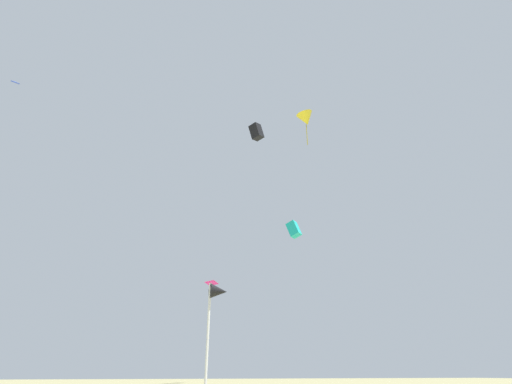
{
  "coord_description": "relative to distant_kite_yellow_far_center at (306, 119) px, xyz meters",
  "views": [
    {
      "loc": [
        -1.2,
        -0.05,
        0.62
      ],
      "look_at": [
        -0.22,
        2.82,
        2.02
      ],
      "focal_mm": 27.54,
      "sensor_mm": 36.0,
      "label": 1
    }
  ],
  "objects": [
    {
      "name": "distant_kite_teal_high_right",
      "position": [
        -0.97,
        0.89,
        -8.47
      ],
      "size": [
        1.09,
        1.08,
        1.15
      ],
      "color": "#19B2AD"
    },
    {
      "name": "distant_kite_blue_low_right",
      "position": [
        -21.28,
        7.2,
        3.45
      ],
      "size": [
        0.82,
        0.75,
        0.45
      ],
      "color": "blue"
    },
    {
      "name": "distant_kite_black_overhead_distant",
      "position": [
        -2.4,
        4.35,
        1.1
      ],
      "size": [
        1.38,
        1.09,
        1.49
      ],
      "color": "black"
    },
    {
      "name": "marker_flag",
      "position": [
        -9.85,
        -15.39,
        -16.12
      ],
      "size": [
        0.3,
        0.24,
        1.94
      ],
      "color": "silver",
      "rests_on": "ground"
    },
    {
      "name": "distant_kite_magenta_high_left",
      "position": [
        -4.25,
        10.42,
        -10.31
      ],
      "size": [
        0.92,
        0.9,
        0.32
      ],
      "color": "#DB2393"
    },
    {
      "name": "distant_kite_yellow_far_center",
      "position": [
        0.0,
        0.0,
        0.0
      ],
      "size": [
        1.74,
        1.63,
        2.95
      ],
      "color": "yellow"
    }
  ]
}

